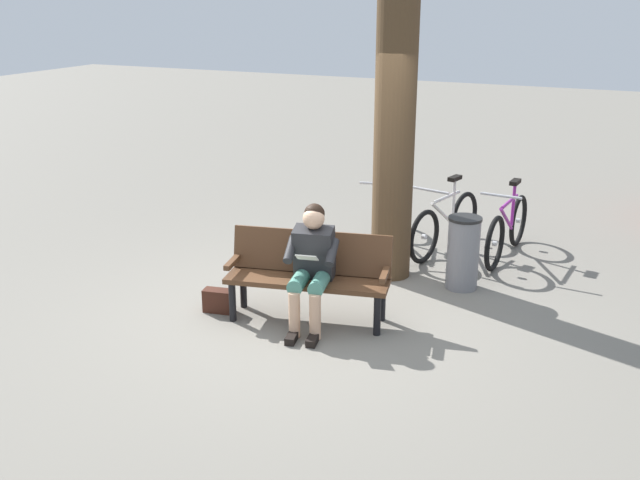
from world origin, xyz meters
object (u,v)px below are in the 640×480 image
at_px(bench, 309,270).
at_px(person_reading, 312,261).
at_px(bicycle_green, 507,229).
at_px(handbag, 218,301).
at_px(litter_bin, 463,253).
at_px(bicycle_purple, 445,224).
at_px(bicycle_blue, 382,215).
at_px(tree_trunk, 396,91).

height_order(bench, person_reading, person_reading).
relative_size(person_reading, bicycle_green, 0.72).
xyz_separation_m(handbag, litter_bin, (-2.09, -1.66, 0.29)).
distance_m(bench, person_reading, 0.24).
bearing_deg(bicycle_purple, bicycle_blue, -79.43).
relative_size(bench, person_reading, 1.39).
bearing_deg(person_reading, bench, -68.20).
distance_m(bench, litter_bin, 1.83).
bearing_deg(tree_trunk, bench, 76.16).
bearing_deg(bicycle_green, bicycle_blue, -82.46).
height_order(bench, bicycle_purple, bicycle_purple).
height_order(person_reading, bicycle_blue, person_reading).
distance_m(handbag, bicycle_purple, 3.17).
relative_size(handbag, tree_trunk, 0.07).
relative_size(person_reading, tree_trunk, 0.29).
xyz_separation_m(litter_bin, bicycle_purple, (0.49, -1.07, -0.05)).
xyz_separation_m(person_reading, litter_bin, (-1.10, -1.53, -0.26)).
height_order(handbag, litter_bin, litter_bin).
bearing_deg(person_reading, bicycle_blue, -96.78).
height_order(litter_bin, bicycle_purple, bicycle_purple).
bearing_deg(bicycle_blue, person_reading, -7.62).
relative_size(handbag, bicycle_green, 0.18).
distance_m(litter_bin, bicycle_purple, 1.18).
xyz_separation_m(person_reading, tree_trunk, (-0.25, -1.58, 1.43)).
relative_size(litter_bin, bicycle_purple, 0.49).
relative_size(handbag, bicycle_purple, 0.18).
bearing_deg(bicycle_blue, tree_trunk, 11.91).
height_order(person_reading, handbag, person_reading).
relative_size(tree_trunk, bicycle_green, 2.50).
xyz_separation_m(handbag, tree_trunk, (-1.25, -1.70, 1.98)).
relative_size(bench, litter_bin, 2.05).
bearing_deg(bicycle_green, person_reading, -21.46).
xyz_separation_m(tree_trunk, bicycle_green, (-1.10, -1.14, -1.74)).
relative_size(litter_bin, bicycle_green, 0.48).
distance_m(person_reading, bicycle_green, 3.05).
height_order(person_reading, tree_trunk, tree_trunk).
bearing_deg(bicycle_blue, bicycle_green, 79.86).
distance_m(person_reading, handbag, 1.14).
xyz_separation_m(bicycle_green, bicycle_purple, (0.74, 0.11, 0.00)).
relative_size(bench, handbag, 5.55).
distance_m(person_reading, bicycle_purple, 2.69).
bearing_deg(litter_bin, bench, 49.15).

